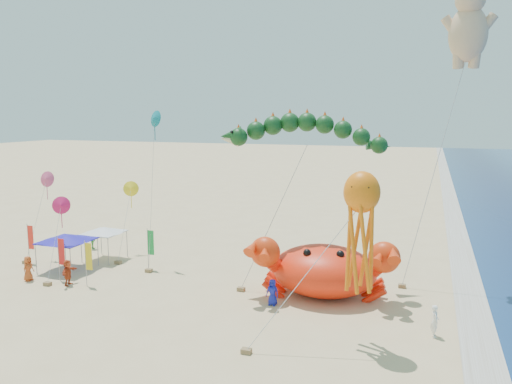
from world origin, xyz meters
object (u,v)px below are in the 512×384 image
cherub_kite (469,24)px  octopus_kite (360,222)px  canopy_white (104,230)px  dragon_kite (305,137)px  canopy_blue (67,238)px  crab_inflatable (323,269)px

cherub_kite → octopus_kite: cherub_kite is taller
octopus_kite → canopy_white: 23.44m
octopus_kite → canopy_white: (-21.56, 8.31, -3.92)m
octopus_kite → dragon_kite: bearing=121.8°
octopus_kite → canopy_blue: size_ratio=2.40×
crab_inflatable → cherub_kite: (8.17, 6.37, 15.93)m
dragon_kite → canopy_white: 18.47m
octopus_kite → canopy_blue: (-22.60, 5.15, -3.92)m
octopus_kite → crab_inflatable: bearing=116.5°
dragon_kite → octopus_kite: (4.82, -7.79, -3.87)m
canopy_blue → octopus_kite: bearing=-12.8°
cherub_kite → octopus_kite: (-5.11, -12.49, -11.36)m
crab_inflatable → dragon_kite: dragon_kite is taller
dragon_kite → canopy_blue: 19.58m
crab_inflatable → cherub_kite: bearing=37.9°
cherub_kite → canopy_blue: bearing=-165.2°
crab_inflatable → canopy_white: 18.64m
canopy_blue → dragon_kite: bearing=8.5°
crab_inflatable → canopy_white: bearing=173.3°
cherub_kite → canopy_white: cherub_kite is taller
crab_inflatable → canopy_white: (-18.50, 2.19, 0.64)m
canopy_white → crab_inflatable: bearing=-6.7°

